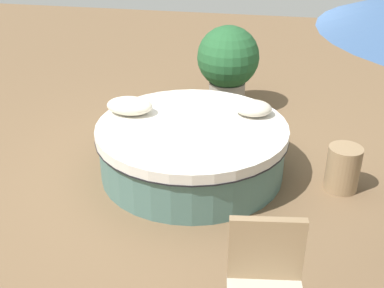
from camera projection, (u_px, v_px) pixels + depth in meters
name	position (u px, v px, depth m)	size (l,w,h in m)	color
ground_plane	(192.00, 171.00, 5.63)	(16.00, 16.00, 0.00)	brown
round_bed	(192.00, 148.00, 5.49)	(2.14, 2.14, 0.60)	#4C726B
throw_pillow_0	(253.00, 108.00, 5.55)	(0.43, 0.35, 0.17)	beige
throw_pillow_1	(130.00, 106.00, 5.58)	(0.54, 0.36, 0.19)	beige
patio_chair	(266.00, 280.00, 3.29)	(0.59, 0.57, 0.98)	#997A56
planter	(228.00, 62.00, 6.93)	(0.89, 0.89, 1.23)	gray
side_table	(343.00, 168.00, 5.20)	(0.36, 0.36, 0.50)	#997A56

